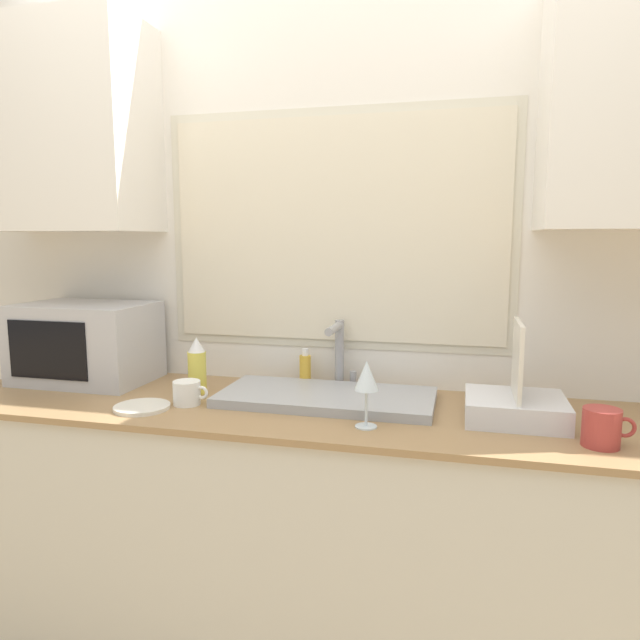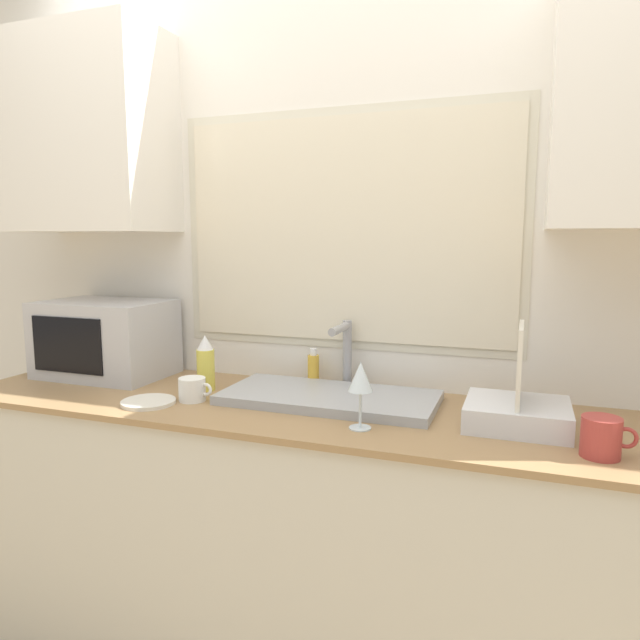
{
  "view_description": "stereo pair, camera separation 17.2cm",
  "coord_description": "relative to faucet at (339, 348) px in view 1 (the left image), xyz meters",
  "views": [
    {
      "loc": [
        0.44,
        -1.39,
        1.46
      ],
      "look_at": [
        0.03,
        0.27,
        1.22
      ],
      "focal_mm": 32.0,
      "sensor_mm": 36.0,
      "label": 1
    },
    {
      "loc": [
        0.61,
        -1.34,
        1.46
      ],
      "look_at": [
        0.03,
        0.27,
        1.22
      ],
      "focal_mm": 32.0,
      "sensor_mm": 36.0,
      "label": 2
    }
  ],
  "objects": [
    {
      "name": "countertop",
      "position": [
        -0.03,
        -0.23,
        -0.61
      ],
      "size": [
        2.46,
        0.62,
        0.94
      ],
      "color": "beige",
      "rests_on": "ground_plane"
    },
    {
      "name": "wall_back",
      "position": [
        -0.03,
        0.05,
        0.35
      ],
      "size": [
        6.0,
        0.38,
        2.6
      ],
      "color": "silver",
      "rests_on": "ground_plane"
    },
    {
      "name": "sink_basin",
      "position": [
        -0.0,
        -0.17,
        -0.13
      ],
      "size": [
        0.69,
        0.33,
        0.03
      ],
      "color": "#9EA0A5",
      "rests_on": "countertop"
    },
    {
      "name": "faucet",
      "position": [
        0.0,
        0.0,
        0.0
      ],
      "size": [
        0.08,
        0.19,
        0.24
      ],
      "color": "#99999E",
      "rests_on": "countertop"
    },
    {
      "name": "microwave",
      "position": [
        -0.93,
        -0.12,
        -0.0
      ],
      "size": [
        0.47,
        0.32,
        0.29
      ],
      "color": "#B2B2B7",
      "rests_on": "countertop"
    },
    {
      "name": "dish_rack",
      "position": [
        0.57,
        -0.22,
        -0.09
      ],
      "size": [
        0.28,
        0.25,
        0.29
      ],
      "color": "silver",
      "rests_on": "countertop"
    },
    {
      "name": "spray_bottle",
      "position": [
        -0.46,
        -0.17,
        -0.05
      ],
      "size": [
        0.06,
        0.06,
        0.19
      ],
      "color": "#D8CC4C",
      "rests_on": "countertop"
    },
    {
      "name": "soap_bottle",
      "position": [
        -0.13,
        0.01,
        -0.09
      ],
      "size": [
        0.04,
        0.04,
        0.14
      ],
      "color": "gold",
      "rests_on": "countertop"
    },
    {
      "name": "mug_near_sink",
      "position": [
        -0.43,
        -0.31,
        -0.11
      ],
      "size": [
        0.12,
        0.09,
        0.08
      ],
      "color": "white",
      "rests_on": "countertop"
    },
    {
      "name": "wine_glass",
      "position": [
        0.16,
        -0.39,
        -0.0
      ],
      "size": [
        0.07,
        0.07,
        0.19
      ],
      "color": "silver",
      "rests_on": "countertop"
    },
    {
      "name": "mug_by_rack",
      "position": [
        0.77,
        -0.39,
        -0.1
      ],
      "size": [
        0.13,
        0.09,
        0.1
      ],
      "color": "#A53833",
      "rests_on": "countertop"
    },
    {
      "name": "small_plate",
      "position": [
        -0.54,
        -0.39,
        -0.14
      ],
      "size": [
        0.17,
        0.17,
        0.01
      ],
      "color": "silver",
      "rests_on": "countertop"
    }
  ]
}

